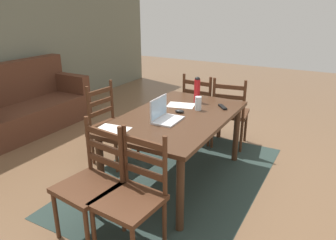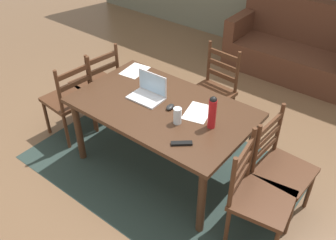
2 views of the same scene
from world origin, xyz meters
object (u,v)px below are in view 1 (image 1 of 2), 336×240
at_px(tv_remote, 223,107).
at_px(chair_left_far, 91,184).
at_px(laptop, 164,115).
at_px(dining_table, 177,123).
at_px(couch, 26,106).
at_px(chair_left_near, 132,198).
at_px(computer_mouse, 180,111).
at_px(chair_right_near, 230,113).
at_px(drinking_glass, 198,103).
at_px(chair_far_head, 112,125).
at_px(chair_right_far, 201,108).
at_px(water_bottle, 197,89).

bearing_deg(tv_remote, chair_left_far, 30.93).
bearing_deg(tv_remote, laptop, 19.89).
distance_m(dining_table, laptop, 0.24).
distance_m(couch, laptop, 2.71).
height_order(dining_table, chair_left_near, chair_left_near).
distance_m(laptop, computer_mouse, 0.28).
distance_m(dining_table, tv_remote, 0.57).
height_order(chair_right_near, couch, couch).
height_order(laptop, tv_remote, laptop).
height_order(drinking_glass, computer_mouse, drinking_glass).
bearing_deg(chair_far_head, chair_right_far, -31.16).
distance_m(dining_table, chair_right_near, 1.14).
relative_size(laptop, water_bottle, 1.09).
bearing_deg(couch, chair_right_near, -72.96).
xyz_separation_m(dining_table, chair_right_far, (1.11, 0.20, -0.19)).
relative_size(laptop, drinking_glass, 2.21).
relative_size(couch, water_bottle, 6.02).
xyz_separation_m(laptop, computer_mouse, (0.28, -0.03, -0.04)).
xyz_separation_m(chair_far_head, couch, (0.22, 1.81, -0.11)).
bearing_deg(computer_mouse, chair_right_far, 1.83).
distance_m(chair_right_near, drinking_glass, 0.92).
bearing_deg(chair_left_near, dining_table, 10.36).
distance_m(dining_table, chair_left_far, 1.14).
height_order(dining_table, chair_right_near, chair_right_near).
height_order(chair_right_far, water_bottle, water_bottle).
bearing_deg(couch, chair_left_near, -114.78).
bearing_deg(chair_right_near, chair_far_head, 135.81).
distance_m(chair_left_far, couch, 2.82).
bearing_deg(drinking_glass, chair_right_near, -5.94).
xyz_separation_m(chair_right_far, water_bottle, (-0.59, -0.19, 0.43)).
bearing_deg(chair_far_head, laptop, -103.48).
height_order(chair_right_far, laptop, laptop).
relative_size(chair_left_far, tv_remote, 5.59).
bearing_deg(chair_far_head, dining_table, -90.23).
distance_m(laptop, water_bottle, 0.72).
bearing_deg(computer_mouse, chair_left_near, -178.25).
relative_size(dining_table, chair_left_near, 1.72).
bearing_deg(chair_right_far, dining_table, -169.71).
height_order(chair_left_far, computer_mouse, chair_left_far).
height_order(water_bottle, drinking_glass, water_bottle).
xyz_separation_m(chair_far_head, chair_left_far, (-1.11, -0.68, 0.00)).
relative_size(dining_table, couch, 0.91).
bearing_deg(couch, water_bottle, -83.69).
distance_m(chair_far_head, chair_right_near, 1.54).
relative_size(dining_table, drinking_glass, 11.13).
relative_size(chair_right_far, computer_mouse, 9.50).
bearing_deg(chair_far_head, couch, 83.08).
distance_m(chair_right_far, computer_mouse, 1.08).
relative_size(couch, drinking_glass, 12.23).
height_order(dining_table, chair_far_head, chair_far_head).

